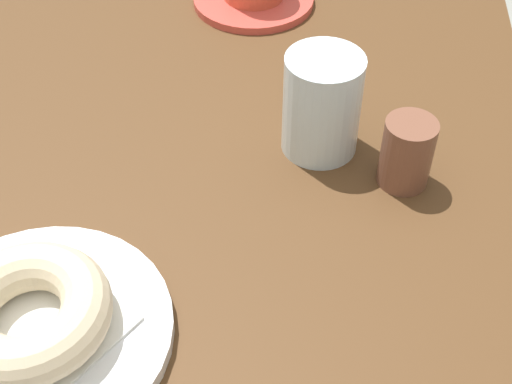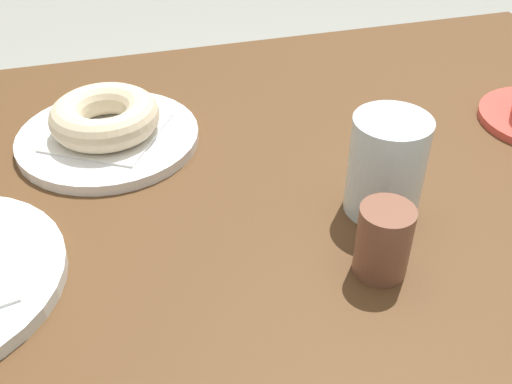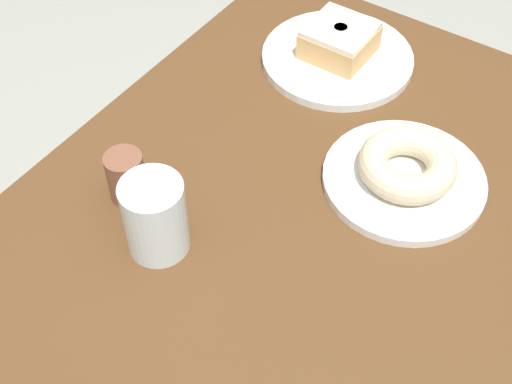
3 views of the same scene
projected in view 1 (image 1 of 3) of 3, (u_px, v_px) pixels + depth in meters
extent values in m
cube|color=#50331B|center=(200.00, 203.00, 0.66)|extent=(1.01, 0.64, 0.05)
cylinder|color=#5B3C0C|center=(390.00, 186.00, 1.20)|extent=(0.05, 0.05, 0.68)
cylinder|color=#5B3C0C|center=(129.00, 162.00, 1.24)|extent=(0.05, 0.05, 0.68)
cylinder|color=white|center=(36.00, 334.00, 0.52)|extent=(0.21, 0.21, 0.01)
cube|color=white|center=(34.00, 328.00, 0.52)|extent=(0.16, 0.16, 0.00)
torus|color=beige|center=(27.00, 312.00, 0.50)|extent=(0.12, 0.12, 0.04)
cylinder|color=silver|center=(322.00, 104.00, 0.65)|extent=(0.07, 0.07, 0.10)
cylinder|color=brown|center=(407.00, 153.00, 0.62)|extent=(0.05, 0.05, 0.07)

